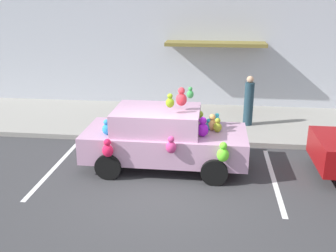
{
  "coord_description": "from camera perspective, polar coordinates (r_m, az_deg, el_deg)",
  "views": [
    {
      "loc": [
        1.13,
        -7.83,
        4.3
      ],
      "look_at": [
        -0.07,
        2.03,
        0.9
      ],
      "focal_mm": 41.81,
      "sensor_mm": 36.0,
      "label": 1
    }
  ],
  "objects": [
    {
      "name": "parking_stripe_front",
      "position": [
        9.94,
        15.13,
        -7.43
      ],
      "size": [
        0.12,
        3.6,
        0.01
      ],
      "primitive_type": "cube",
      "color": "silver",
      "rests_on": "ground"
    },
    {
      "name": "plush_covered_car",
      "position": [
        9.97,
        -0.67,
        -1.64
      ],
      "size": [
        4.1,
        2.1,
        2.11
      ],
      "color": "#BF8FB0",
      "rests_on": "ground"
    },
    {
      "name": "parking_stripe_rear",
      "position": [
        10.62,
        -16.13,
        -5.77
      ],
      "size": [
        0.12,
        3.6,
        0.01
      ],
      "primitive_type": "cube",
      "color": "silver",
      "rests_on": "ground"
    },
    {
      "name": "ground_plane",
      "position": [
        9.01,
        -1.12,
        -9.62
      ],
      "size": [
        60.0,
        60.0,
        0.0
      ],
      "primitive_type": "plane",
      "color": "#38383A"
    },
    {
      "name": "storefront_building",
      "position": [
        15.06,
        2.75,
        14.66
      ],
      "size": [
        24.0,
        1.25,
        6.4
      ],
      "color": "#B2B7C1",
      "rests_on": "ground"
    },
    {
      "name": "teddy_bear_on_sidewalk",
      "position": [
        12.43,
        4.24,
        0.72
      ],
      "size": [
        0.32,
        0.27,
        0.61
      ],
      "color": "beige",
      "rests_on": "sidewalk"
    },
    {
      "name": "pedestrian_walking_past",
      "position": [
        13.0,
        11.69,
        3.43
      ],
      "size": [
        0.3,
        0.3,
        1.63
      ],
      "color": "#203B48",
      "rests_on": "sidewalk"
    },
    {
      "name": "sidewalk",
      "position": [
        13.56,
        1.82,
        0.73
      ],
      "size": [
        24.0,
        4.0,
        0.15
      ],
      "primitive_type": "cube",
      "color": "gray",
      "rests_on": "ground"
    }
  ]
}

